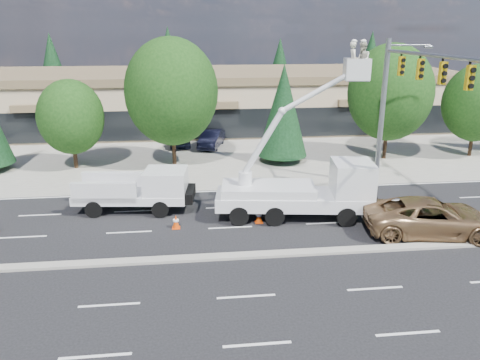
{
  "coord_description": "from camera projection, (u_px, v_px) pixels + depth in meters",
  "views": [
    {
      "loc": [
        -1.95,
        -18.32,
        9.53
      ],
      "look_at": [
        0.53,
        3.52,
        2.4
      ],
      "focal_mm": 35.0,
      "sensor_mm": 36.0,
      "label": 1
    }
  ],
  "objects": [
    {
      "name": "ground",
      "position": [
        237.0,
        257.0,
        20.47
      ],
      "size": [
        140.0,
        140.0,
        0.0
      ],
      "primitive_type": "plane",
      "color": "black",
      "rests_on": "ground"
    },
    {
      "name": "concrete_apron",
      "position": [
        212.0,
        147.0,
        39.37
      ],
      "size": [
        140.0,
        22.0,
        0.01
      ],
      "primitive_type": "cube",
      "color": "gray",
      "rests_on": "ground"
    },
    {
      "name": "road_median",
      "position": [
        237.0,
        256.0,
        20.45
      ],
      "size": [
        120.0,
        0.55,
        0.12
      ],
      "primitive_type": "cube",
      "color": "gray",
      "rests_on": "ground"
    },
    {
      "name": "strip_mall",
      "position": [
        206.0,
        97.0,
        47.92
      ],
      "size": [
        50.4,
        15.4,
        5.5
      ],
      "color": "tan",
      "rests_on": "ground"
    },
    {
      "name": "tree_front_c",
      "position": [
        71.0,
        117.0,
        32.44
      ],
      "size": [
        4.54,
        4.54,
        6.3
      ],
      "color": "#332114",
      "rests_on": "ground"
    },
    {
      "name": "tree_front_d",
      "position": [
        171.0,
        92.0,
        32.68
      ],
      "size": [
        6.55,
        6.55,
        9.09
      ],
      "color": "#332114",
      "rests_on": "ground"
    },
    {
      "name": "tree_front_e",
      "position": [
        283.0,
        110.0,
        33.99
      ],
      "size": [
        3.66,
        3.66,
        7.21
      ],
      "color": "#332114",
      "rests_on": "ground"
    },
    {
      "name": "tree_front_f",
      "position": [
        390.0,
        92.0,
        34.48
      ],
      "size": [
        6.21,
        6.21,
        8.62
      ],
      "color": "#332114",
      "rests_on": "ground"
    },
    {
      "name": "tree_front_g",
      "position": [
        477.0,
        103.0,
        35.51
      ],
      "size": [
        5.12,
        5.12,
        7.1
      ],
      "color": "#332114",
      "rests_on": "ground"
    },
    {
      "name": "tree_back_a",
      "position": [
        53.0,
        69.0,
        56.73
      ],
      "size": [
        4.62,
        4.62,
        9.11
      ],
      "color": "#332114",
      "rests_on": "ground"
    },
    {
      "name": "tree_back_b",
      "position": [
        169.0,
        65.0,
        58.11
      ],
      "size": [
        4.99,
        4.99,
        9.84
      ],
      "color": "#332114",
      "rests_on": "ground"
    },
    {
      "name": "tree_back_c",
      "position": [
        280.0,
        70.0,
        59.84
      ],
      "size": [
        4.29,
        4.29,
        8.45
      ],
      "color": "#332114",
      "rests_on": "ground"
    },
    {
      "name": "tree_back_d",
      "position": [
        370.0,
        65.0,
        60.98
      ],
      "size": [
        4.71,
        4.71,
        9.29
      ],
      "color": "#332114",
      "rests_on": "ground"
    },
    {
      "name": "signal_mast",
      "position": [
        400.0,
        93.0,
        26.33
      ],
      "size": [
        2.76,
        10.16,
        9.0
      ],
      "color": "gray",
      "rests_on": "ground"
    },
    {
      "name": "utility_pickup",
      "position": [
        140.0,
        194.0,
        25.48
      ],
      "size": [
        6.24,
        2.89,
        2.31
      ],
      "rotation": [
        0.0,
        0.0,
        -0.11
      ],
      "color": "silver",
      "rests_on": "ground"
    },
    {
      "name": "bucket_truck",
      "position": [
        310.0,
        182.0,
        24.17
      ],
      "size": [
        8.61,
        3.49,
        9.06
      ],
      "rotation": [
        0.0,
        0.0,
        -0.14
      ],
      "color": "silver",
      "rests_on": "ground"
    },
    {
      "name": "traffic_cone_b",
      "position": [
        176.0,
        222.0,
        23.34
      ],
      "size": [
        0.4,
        0.4,
        0.7
      ],
      "color": "#DE4007",
      "rests_on": "ground"
    },
    {
      "name": "traffic_cone_c",
      "position": [
        259.0,
        216.0,
        24.02
      ],
      "size": [
        0.4,
        0.4,
        0.7
      ],
      "color": "#DE4007",
      "rests_on": "ground"
    },
    {
      "name": "traffic_cone_d",
      "position": [
        387.0,
        212.0,
        24.65
      ],
      "size": [
        0.4,
        0.4,
        0.7
      ],
      "color": "#DE4007",
      "rests_on": "ground"
    },
    {
      "name": "minivan",
      "position": [
        431.0,
        217.0,
        22.53
      ],
      "size": [
        6.67,
        3.86,
        1.75
      ],
      "primitive_type": "imported",
      "rotation": [
        0.0,
        0.0,
        1.41
      ],
      "color": "olive",
      "rests_on": "ground"
    },
    {
      "name": "parked_car_west",
      "position": [
        179.0,
        137.0,
        39.8
      ],
      "size": [
        2.0,
        4.36,
        1.45
      ],
      "primitive_type": "imported",
      "rotation": [
        0.0,
        0.0,
        0.07
      ],
      "color": "black",
      "rests_on": "ground"
    },
    {
      "name": "parked_car_east",
      "position": [
        211.0,
        139.0,
        39.31
      ],
      "size": [
        2.64,
        4.64,
        1.45
      ],
      "primitive_type": "imported",
      "rotation": [
        0.0,
        0.0,
        -0.27
      ],
      "color": "black",
      "rests_on": "ground"
    }
  ]
}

